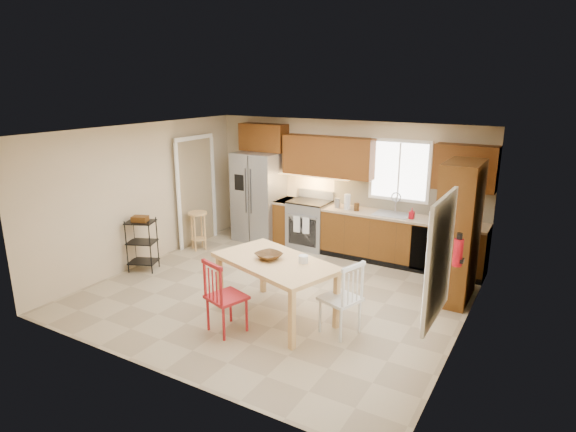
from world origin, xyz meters
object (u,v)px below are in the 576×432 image
at_px(refrigerator, 259,197).
at_px(bar_stool, 198,231).
at_px(fire_extinguisher, 458,253).
at_px(pantry, 458,232).
at_px(chair_red, 227,296).
at_px(soap_bottle, 412,213).
at_px(chair_white, 340,297).
at_px(range_stove, 310,225).
at_px(table_jar, 303,261).
at_px(dining_table, 276,289).
at_px(table_bowl, 269,259).
at_px(utility_cart, 142,245).

height_order(refrigerator, bar_stool, refrigerator).
distance_m(refrigerator, fire_extinguisher, 4.76).
relative_size(pantry, chair_red, 2.09).
bearing_deg(chair_red, refrigerator, 135.00).
xyz_separation_m(refrigerator, soap_bottle, (3.18, -0.02, 0.09)).
distance_m(fire_extinguisher, chair_white, 1.60).
bearing_deg(pantry, fire_extinguisher, -79.22).
relative_size(range_stove, soap_bottle, 4.82).
bearing_deg(table_jar, dining_table, -164.05).
bearing_deg(chair_white, table_bowl, 110.58).
distance_m(table_jar, utility_cart, 3.33).
distance_m(pantry, utility_cart, 5.20).
bearing_deg(table_jar, table_bowl, -167.47).
xyz_separation_m(pantry, dining_table, (-2.01, -1.88, -0.63)).
xyz_separation_m(range_stove, chair_red, (0.62, -3.52, 0.04)).
relative_size(refrigerator, dining_table, 1.07).
distance_m(pantry, table_bowl, 2.84).
bearing_deg(table_jar, utility_cart, 176.01).
relative_size(dining_table, table_bowl, 4.94).
height_order(range_stove, chair_red, chair_red).
height_order(fire_extinguisher, dining_table, fire_extinguisher).
xyz_separation_m(refrigerator, utility_cart, (-0.80, -2.47, -0.45)).
bearing_deg(chair_white, dining_table, 110.89).
height_order(range_stove, pantry, pantry).
bearing_deg(fire_extinguisher, bar_stool, 170.62).
distance_m(dining_table, utility_cart, 2.94).
bearing_deg(dining_table, pantry, 61.00).
height_order(fire_extinguisher, chair_red, fire_extinguisher).
bearing_deg(refrigerator, table_bowl, -54.33).
distance_m(chair_red, table_bowl, 0.77).
bearing_deg(table_bowl, chair_red, -110.52).
bearing_deg(range_stove, table_jar, -64.03).
bearing_deg(dining_table, table_bowl, -162.13).
relative_size(table_jar, utility_cart, 0.17).
bearing_deg(refrigerator, bar_stool, -120.17).
relative_size(fire_extinguisher, table_jar, 2.26).
height_order(refrigerator, dining_table, refrigerator).
height_order(soap_bottle, pantry, pantry).
height_order(table_bowl, table_jar, table_jar).
height_order(pantry, bar_stool, pantry).
bearing_deg(refrigerator, pantry, -12.62).
relative_size(dining_table, table_jar, 10.71).
bearing_deg(dining_table, chair_white, 20.89).
relative_size(refrigerator, fire_extinguisher, 5.06).
distance_m(range_stove, dining_table, 3.03).
xyz_separation_m(range_stove, pantry, (2.98, -0.99, 0.59)).
xyz_separation_m(dining_table, table_bowl, (-0.11, -0.00, 0.43)).
bearing_deg(fire_extinguisher, table_jar, -158.45).
bearing_deg(chair_red, utility_cart, 176.89).
xyz_separation_m(range_stove, utility_cart, (-1.95, -2.53, 0.00)).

